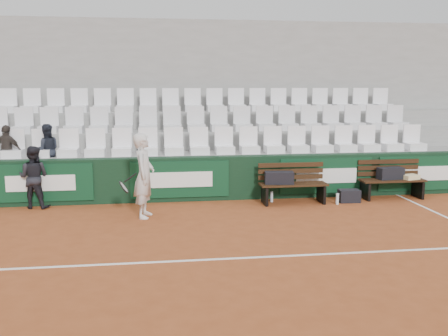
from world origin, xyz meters
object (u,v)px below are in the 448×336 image
at_px(water_bottle_near, 272,197).
at_px(spectator_c, 46,130).
at_px(sports_bag_right, 390,173).
at_px(sports_bag_ground, 349,196).
at_px(water_bottle_far, 337,199).
at_px(ball_kid, 34,177).
at_px(sports_bag_left, 279,178).
at_px(bench_left, 293,193).
at_px(tennis_player, 144,176).
at_px(bench_right, 392,189).
at_px(spectator_b, 6,131).

xyz_separation_m(water_bottle_near, spectator_c, (-5.02, 0.95, 1.48)).
distance_m(sports_bag_right, spectator_c, 7.96).
xyz_separation_m(sports_bag_right, sports_bag_ground, (-1.09, -0.27, -0.44)).
xyz_separation_m(water_bottle_far, ball_kid, (-6.55, 0.59, 0.55)).
xyz_separation_m(sports_bag_left, water_bottle_near, (-0.13, 0.16, -0.46)).
bearing_deg(bench_left, tennis_player, -167.23).
relative_size(sports_bag_left, water_bottle_far, 2.57).
height_order(bench_right, water_bottle_far, bench_right).
bearing_deg(sports_bag_right, water_bottle_far, -162.78).
relative_size(bench_right, sports_bag_right, 2.57).
relative_size(sports_bag_right, water_bottle_near, 2.41).
xyz_separation_m(bench_left, bench_right, (2.41, 0.16, 0.00)).
height_order(sports_bag_left, tennis_player, tennis_player).
xyz_separation_m(sports_bag_left, spectator_c, (-5.15, 1.11, 1.01)).
bearing_deg(bench_right, sports_bag_left, -176.88).
bearing_deg(bench_left, spectator_b, 169.98).
height_order(bench_right, sports_bag_left, sports_bag_left).
height_order(sports_bag_ground, tennis_player, tennis_player).
relative_size(tennis_player, spectator_c, 1.41).
distance_m(bench_right, sports_bag_left, 2.76).
distance_m(water_bottle_far, ball_kid, 6.60).
relative_size(bench_left, sports_bag_right, 2.57).
xyz_separation_m(sports_bag_ground, water_bottle_far, (-0.34, -0.18, -0.02)).
distance_m(bench_right, sports_bag_right, 0.36).
bearing_deg(bench_left, bench_right, 3.81).
height_order(sports_bag_ground, water_bottle_near, sports_bag_ground).
height_order(tennis_player, ball_kid, tennis_player).
bearing_deg(bench_left, sports_bag_left, 177.95).
bearing_deg(spectator_c, tennis_player, 124.68).
bearing_deg(water_bottle_far, water_bottle_near, 163.53).
bearing_deg(spectator_c, ball_kid, 64.31).
distance_m(sports_bag_ground, spectator_b, 7.83).
distance_m(spectator_b, spectator_c, 0.85).
bearing_deg(water_bottle_far, bench_left, 165.66).
relative_size(water_bottle_near, tennis_player, 0.14).
relative_size(sports_bag_left, sports_bag_ground, 1.36).
bearing_deg(bench_right, ball_kid, 178.67).
distance_m(sports_bag_right, water_bottle_near, 2.86).
bearing_deg(sports_bag_right, water_bottle_near, -179.35).
bearing_deg(sports_bag_left, water_bottle_near, 128.31).
bearing_deg(bench_right, spectator_c, 173.07).
bearing_deg(water_bottle_near, water_bottle_far, -16.47).
bearing_deg(sports_bag_ground, ball_kid, 176.61).
distance_m(water_bottle_near, ball_kid, 5.19).
relative_size(sports_bag_right, water_bottle_far, 2.38).
xyz_separation_m(sports_bag_left, sports_bag_ground, (1.61, -0.07, -0.44)).
xyz_separation_m(bench_right, ball_kid, (-8.02, 0.19, 0.45)).
bearing_deg(spectator_c, bench_left, 153.15).
bearing_deg(spectator_c, spectator_b, -15.31).
height_order(water_bottle_near, spectator_b, spectator_b).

